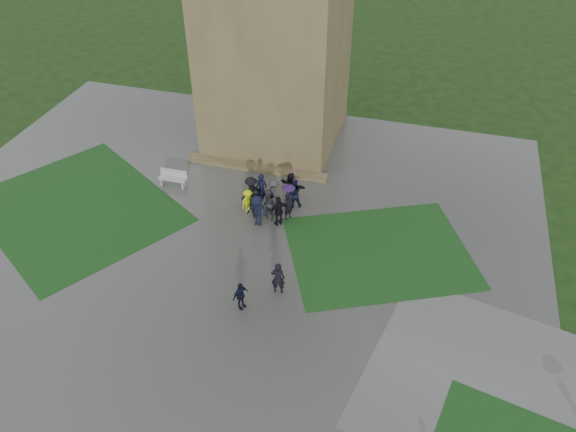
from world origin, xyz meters
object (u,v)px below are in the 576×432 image
(tower, at_px, (275,0))
(pedestrian_near, at_px, (278,278))
(bench, at_px, (173,178))
(pedestrian_mid, at_px, (241,296))

(tower, bearing_deg, pedestrian_near, -73.05)
(pedestrian_near, bearing_deg, bench, -49.28)
(tower, bearing_deg, pedestrian_mid, -79.22)
(pedestrian_mid, xyz_separation_m, pedestrian_near, (1.35, 1.41, 0.14))
(bench, bearing_deg, pedestrian_near, -39.41)
(bench, relative_size, pedestrian_mid, 1.13)
(pedestrian_mid, height_order, pedestrian_near, pedestrian_near)
(pedestrian_near, bearing_deg, tower, -83.96)
(bench, xyz_separation_m, pedestrian_near, (8.52, -6.75, 0.39))
(pedestrian_mid, relative_size, pedestrian_near, 0.84)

